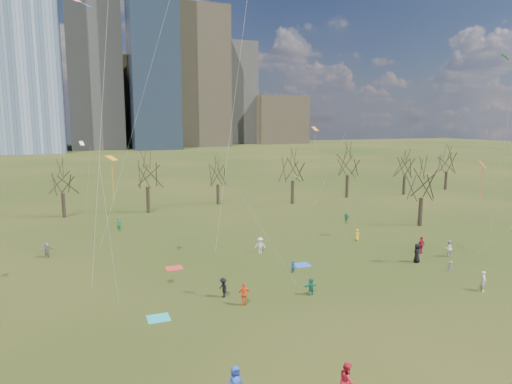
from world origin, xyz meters
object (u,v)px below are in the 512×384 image
object	(u,v)px
blanket_navy	(302,265)
person_4	(244,294)
blanket_teal	(158,318)
blanket_crimson	(174,268)
person_0	(235,383)
person_2	(347,381)
person_1	(483,281)

from	to	relation	value
blanket_navy	person_4	bearing A→B (deg)	-139.93
blanket_teal	person_4	bearing A→B (deg)	0.09
blanket_teal	person_4	distance (m)	6.65
blanket_crimson	blanket_navy	bearing A→B (deg)	-16.63
blanket_teal	person_0	xyz separation A→B (m)	(2.16, -11.09, 0.88)
blanket_crimson	person_2	size ratio (longest dim) A/B	0.81
blanket_teal	blanket_crimson	world-z (taller)	same
person_0	person_4	distance (m)	11.95
person_0	person_2	xyz separation A→B (m)	(5.36, -2.03, 0.09)
blanket_crimson	person_2	world-z (taller)	person_2
person_0	person_1	bearing A→B (deg)	10.32
blanket_teal	blanket_crimson	xyz separation A→B (m)	(3.23, 10.80, 0.00)
person_1	person_4	distance (m)	20.14
blanket_teal	person_2	xyz separation A→B (m)	(7.53, -13.12, 0.97)
person_2	person_0	bearing A→B (deg)	95.49
person_0	blanket_teal	bearing A→B (deg)	95.71
blanket_teal	person_1	world-z (taller)	person_1
blanket_crimson	person_1	world-z (taller)	person_1
blanket_navy	person_4	xyz separation A→B (m)	(-8.59, -7.22, 0.88)
blanket_teal	person_0	size ratio (longest dim) A/B	0.89
person_4	person_2	bearing A→B (deg)	105.69
blanket_teal	person_1	size ratio (longest dim) A/B	0.94
blanket_navy	person_1	bearing A→B (deg)	-46.24
blanket_teal	person_1	distance (m)	26.63
person_4	person_1	bearing A→B (deg)	179.15
blanket_navy	person_4	distance (m)	11.25
blanket_teal	blanket_navy	distance (m)	16.81
person_4	blanket_crimson	bearing A→B (deg)	-61.07
blanket_navy	blanket_crimson	bearing A→B (deg)	163.37
blanket_teal	blanket_crimson	bearing A→B (deg)	73.36
blanket_teal	blanket_navy	world-z (taller)	same
blanket_navy	person_2	xyz separation A→B (m)	(-7.65, -20.35, 0.97)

